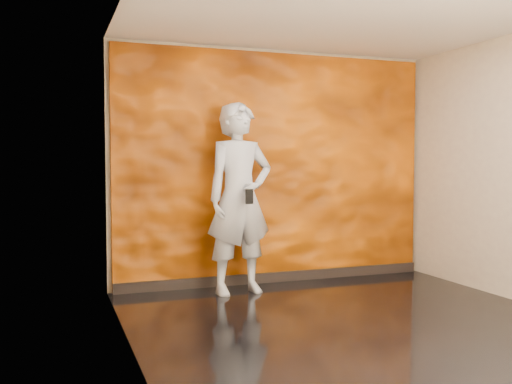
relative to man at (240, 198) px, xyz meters
name	(u,v)px	position (x,y,z in m)	size (l,w,h in m)	color
room	(359,168)	(0.61, -1.53, 0.35)	(4.02, 4.02, 2.81)	black
feature_wall	(276,168)	(0.61, 0.43, 0.33)	(3.90, 0.06, 2.75)	orange
baseboard	(277,277)	(0.61, 0.39, -0.99)	(3.90, 0.04, 0.12)	black
man	(240,198)	(0.00, 0.00, 0.00)	(0.77, 0.50, 2.11)	#9499A3
phone	(249,197)	(0.01, -0.29, 0.03)	(0.08, 0.02, 0.16)	black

